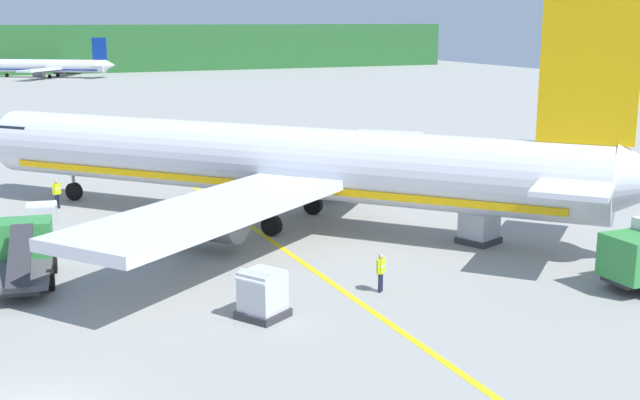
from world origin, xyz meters
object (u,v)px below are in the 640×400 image
object	(u,v)px
airliner_distant	(50,66)
cargo_container_mid	(262,295)
service_truck_fuel	(25,252)
cargo_container_far	(479,225)
crew_marshaller	(381,269)
cargo_container_near	(42,224)
crew_loader_left	(57,191)
airliner_foreground	(278,162)

from	to	relation	value
airliner_distant	cargo_container_mid	size ratio (longest dim) A/B	10.71
airliner_distant	service_truck_fuel	distance (m)	130.72
service_truck_fuel	cargo_container_far	size ratio (longest dim) A/B	2.76
crew_marshaller	cargo_container_near	bearing A→B (deg)	131.95
crew_marshaller	crew_loader_left	size ratio (longest dim) A/B	0.93
cargo_container_near	crew_marshaller	xyz separation A→B (m)	(12.05, -13.41, -0.05)
crew_marshaller	crew_loader_left	bearing A→B (deg)	116.42
airliner_distant	cargo_container_near	xyz separation A→B (m)	(-12.92, -124.27, -1.17)
airliner_distant	cargo_container_near	size ratio (longest dim) A/B	11.16
cargo_container_near	cargo_container_far	world-z (taller)	cargo_container_near
cargo_container_mid	airliner_foreground	bearing A→B (deg)	66.83
airliner_foreground	crew_marshaller	distance (m)	12.88
airliner_distant	cargo_container_near	world-z (taller)	airliner_distant
cargo_container_near	crew_marshaller	size ratio (longest dim) A/B	1.30
airliner_foreground	crew_marshaller	world-z (taller)	airliner_foreground
crew_marshaller	crew_loader_left	distance (m)	23.64
cargo_container_mid	crew_loader_left	world-z (taller)	cargo_container_mid
cargo_container_near	cargo_container_far	distance (m)	21.89
airliner_distant	crew_loader_left	xyz separation A→B (m)	(-11.39, -116.50, -1.14)
crew_loader_left	cargo_container_mid	bearing A→B (deg)	-77.15
cargo_container_far	crew_loader_left	size ratio (longest dim) A/B	1.29
cargo_container_near	cargo_container_mid	xyz separation A→B (m)	(6.56, -14.27, -0.09)
cargo_container_near	crew_marshaller	bearing A→B (deg)	-48.05
cargo_container_far	crew_loader_left	distance (m)	24.82
cargo_container_mid	crew_loader_left	size ratio (longest dim) A/B	1.25
airliner_distant	cargo_container_far	world-z (taller)	airliner_distant
cargo_container_mid	crew_marshaller	size ratio (longest dim) A/B	1.35
airliner_distant	service_truck_fuel	bearing A→B (deg)	-96.21
cargo_container_mid	service_truck_fuel	bearing A→B (deg)	132.16
service_truck_fuel	cargo_container_far	bearing A→B (deg)	-8.17
service_truck_fuel	cargo_container_mid	world-z (taller)	service_truck_fuel
airliner_distant	crew_loader_left	bearing A→B (deg)	-95.58
airliner_foreground	airliner_distant	size ratio (longest dim) A/B	1.40
airliner_foreground	cargo_container_far	world-z (taller)	airliner_foreground
cargo_container_near	crew_marshaller	world-z (taller)	cargo_container_near
airliner_distant	cargo_container_mid	world-z (taller)	airliner_distant
cargo_container_near	airliner_foreground	bearing A→B (deg)	-3.53
service_truck_fuel	crew_loader_left	world-z (taller)	service_truck_fuel
airliner_distant	airliner_foreground	bearing A→B (deg)	-90.27
airliner_foreground	service_truck_fuel	size ratio (longest dim) A/B	5.30
cargo_container_mid	crew_marshaller	distance (m)	5.56
crew_loader_left	service_truck_fuel	bearing A→B (deg)	-101.58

